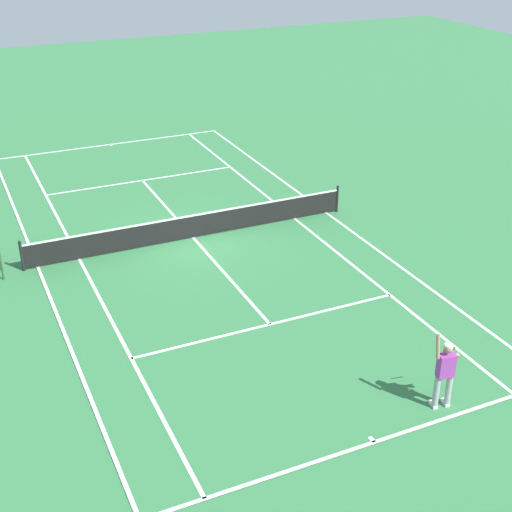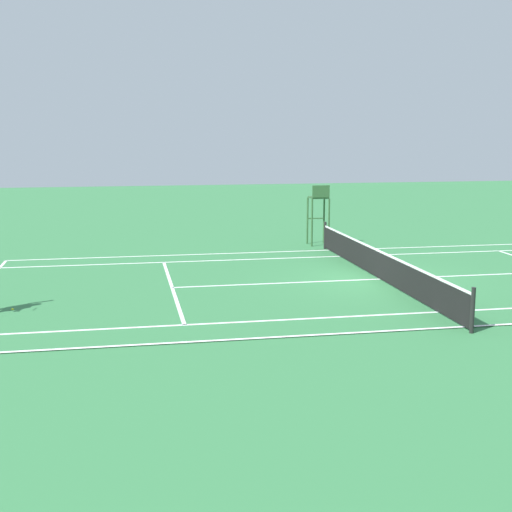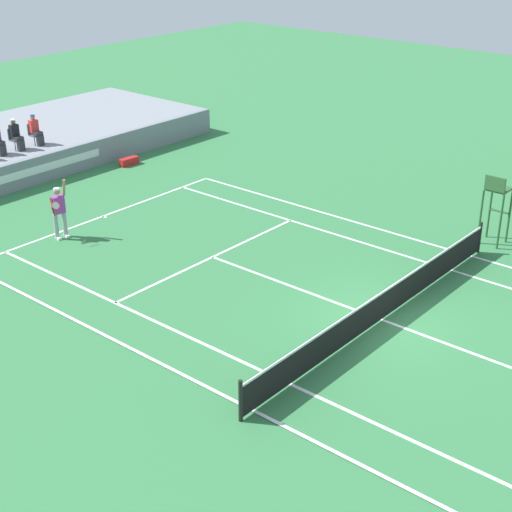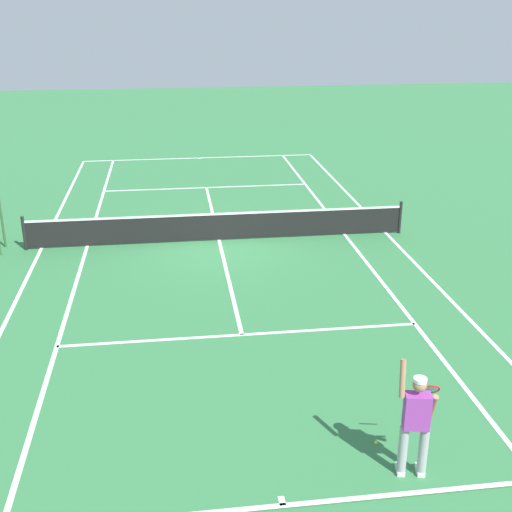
# 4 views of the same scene
# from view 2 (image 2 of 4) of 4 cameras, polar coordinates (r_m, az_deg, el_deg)

# --- Properties ---
(ground_plane) EXTENTS (80.00, 80.00, 0.00)m
(ground_plane) POSITION_cam_2_polar(r_m,az_deg,el_deg) (22.12, 9.95, -1.92)
(ground_plane) COLOR #337542
(court) EXTENTS (11.08, 23.88, 0.03)m
(court) POSITION_cam_2_polar(r_m,az_deg,el_deg) (22.11, 9.95, -1.90)
(court) COLOR #337542
(court) RESTS_ON ground
(net) EXTENTS (11.98, 0.10, 1.07)m
(net) POSITION_cam_2_polar(r_m,az_deg,el_deg) (22.01, 9.99, -0.59)
(net) COLOR black
(net) RESTS_ON ground
(tennis_ball) EXTENTS (0.07, 0.07, 0.07)m
(tennis_ball) POSITION_cam_2_polar(r_m,az_deg,el_deg) (19.13, -19.19, -4.12)
(tennis_ball) COLOR #D1E533
(tennis_ball) RESTS_ON ground
(umpire_chair) EXTENTS (0.77, 0.77, 2.44)m
(umpire_chair) POSITION_cam_2_polar(r_m,az_deg,el_deg) (28.36, 5.13, 4.00)
(umpire_chair) COLOR #2D562D
(umpire_chair) RESTS_ON ground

